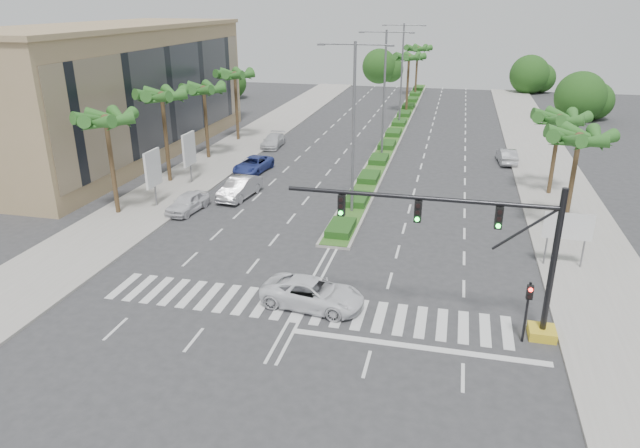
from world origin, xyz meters
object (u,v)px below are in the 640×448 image
object	(u,v)px
car_right	(507,156)
car_parked_a	(188,202)
car_parked_d	(273,141)
car_parked_b	(240,188)
car_parked_c	(253,165)
car_crossing	(313,293)

from	to	relation	value
car_right	car_parked_a	bearing A→B (deg)	34.59
car_parked_a	car_parked_d	size ratio (longest dim) A/B	0.91
car_parked_a	car_right	xyz separation A→B (m)	(23.57, 19.43, -0.00)
car_parked_b	car_parked_d	bearing A→B (deg)	105.44
car_parked_c	car_crossing	xyz separation A→B (m)	(11.17, -22.29, 0.04)
car_crossing	car_parked_b	bearing A→B (deg)	39.84
car_parked_a	car_crossing	world-z (taller)	car_crossing
car_parked_a	car_parked_c	distance (m)	11.02
car_parked_b	car_crossing	xyz separation A→B (m)	(9.77, -15.25, -0.08)
car_parked_b	car_parked_d	size ratio (longest dim) A/B	1.07
car_right	car_parked_d	bearing A→B (deg)	-7.17
car_parked_a	car_parked_b	distance (m)	4.67
car_parked_b	car_crossing	bearing A→B (deg)	-50.77
car_parked_b	car_parked_c	bearing A→B (deg)	107.81
car_parked_b	car_parked_d	world-z (taller)	car_parked_b
car_crossing	car_right	xyz separation A→B (m)	(11.26, 30.76, -0.02)
car_parked_a	car_parked_c	size ratio (longest dim) A/B	0.85
car_parked_d	car_parked_b	bearing A→B (deg)	-83.55
car_parked_c	car_right	bearing A→B (deg)	27.08
car_parked_b	car_right	size ratio (longest dim) A/B	1.14
car_parked_c	car_crossing	world-z (taller)	car_crossing
car_parked_a	car_parked_c	xyz separation A→B (m)	(1.14, 10.96, -0.03)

